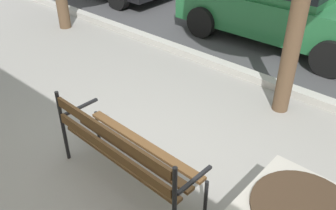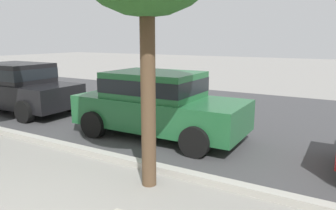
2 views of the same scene
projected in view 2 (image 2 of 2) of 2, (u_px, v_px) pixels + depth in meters
name	position (u px, v px, depth m)	size (l,w,h in m)	color
street_surface	(228.00, 116.00, 9.80)	(60.00, 9.00, 0.01)	#424244
curb_stone	(141.00, 164.00, 5.91)	(60.00, 0.20, 0.12)	#B2AFA8
parked_car_black	(18.00, 86.00, 10.28)	(4.12, 1.96, 1.56)	black
parked_car_green	(158.00, 102.00, 7.64)	(4.12, 1.96, 1.56)	#236638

